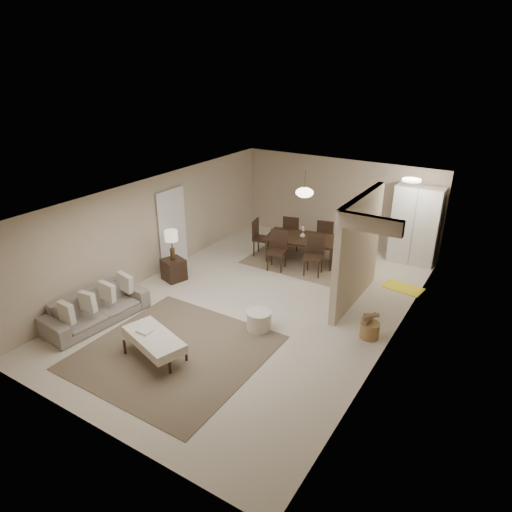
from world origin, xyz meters
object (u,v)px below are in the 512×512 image
Objects in this scene: sofa at (96,308)px; side_table at (174,270)px; pantry_cabinet at (416,225)px; round_pouf at (259,321)px; wicker_basket at (370,330)px; dining_table at (302,249)px; ottoman_bench at (154,340)px.

sofa is 4.01× the size of side_table.
round_pouf is (-1.75, -5.05, -0.85)m from pantry_cabinet.
wicker_basket is (5.01, 0.07, -0.11)m from side_table.
side_table is 3.11m from round_pouf.
dining_table reaches higher than wicker_basket.
side_table is (-1.87, 2.66, -0.11)m from ottoman_bench.
pantry_cabinet is 3.05m from dining_table.
side_table is (0.05, 2.36, -0.05)m from sofa.
wicker_basket is at bearing 58.17° from ottoman_bench.
pantry_cabinet is at bearing 18.54° from dining_table.
pantry_cabinet is 4.25m from wicker_basket.
side_table is 3.49m from dining_table.
ottoman_bench is 3.26m from side_table.
round_pouf is at bearing -109.10° from pantry_cabinet.
sofa is 5.71× the size of wicker_basket.
dining_table is at bearing -149.54° from pantry_cabinet.
dining_table is (0.33, 5.38, -0.04)m from ottoman_bench.
ottoman_bench reaches higher than wicker_basket.
ottoman_bench is 2.80× the size of round_pouf.
sofa is at bearing -171.72° from ottoman_bench.
sofa reaches higher than wicker_basket.
ottoman_bench is at bearing -54.93° from side_table.
pantry_cabinet is 1.45× the size of ottoman_bench.
sofa is at bearing -153.39° from round_pouf.
sofa is at bearing -125.77° from dining_table.
dining_table is (2.20, 2.72, 0.07)m from side_table.
wicker_basket is (0.26, -4.15, -0.89)m from pantry_cabinet.
pantry_cabinet reaches higher than dining_table.
sofa is 3.41m from round_pouf.
ottoman_bench is (-2.88, -6.88, -0.67)m from pantry_cabinet.
wicker_basket is 3.87m from dining_table.
pantry_cabinet reaches higher than side_table.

